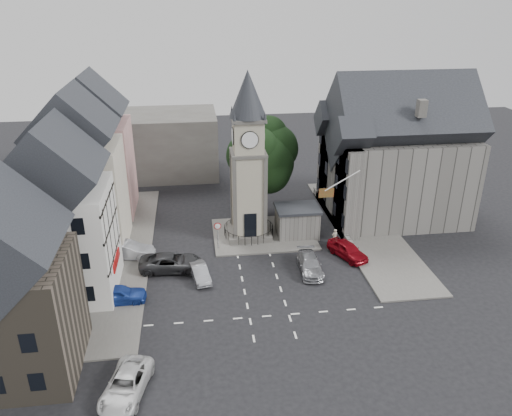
{
  "coord_description": "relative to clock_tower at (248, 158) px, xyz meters",
  "views": [
    {
      "loc": [
        -5.02,
        -36.31,
        22.74
      ],
      "look_at": [
        0.35,
        5.0,
        4.33
      ],
      "focal_mm": 35.0,
      "sensor_mm": 36.0,
      "label": 1
    }
  ],
  "objects": [
    {
      "name": "town_tree",
      "position": [
        2.0,
        5.01,
        -1.15
      ],
      "size": [
        7.2,
        7.2,
        10.8
      ],
      "color": "black",
      "rests_on": "ground"
    },
    {
      "name": "pavement_west",
      "position": [
        -12.5,
        -1.99,
        -8.05
      ],
      "size": [
        6.0,
        30.0,
        0.14
      ],
      "primitive_type": "cube",
      "color": "#595651",
      "rests_on": "ground"
    },
    {
      "name": "central_island",
      "position": [
        1.5,
        0.01,
        -8.04
      ],
      "size": [
        10.0,
        8.0,
        0.16
      ],
      "primitive_type": "cube",
      "color": "#595651",
      "rests_on": "ground"
    },
    {
      "name": "car_west_silver",
      "position": [
        -11.5,
        -3.03,
        -7.33
      ],
      "size": [
        5.0,
        2.47,
        1.58
      ],
      "primitive_type": "imported",
      "rotation": [
        0.0,
        0.0,
        1.4
      ],
      "color": "#A9ABB2",
      "rests_on": "ground"
    },
    {
      "name": "warning_sign_post",
      "position": [
        -3.2,
        -2.56,
        -6.09
      ],
      "size": [
        0.7,
        0.19,
        2.85
      ],
      "color": "black",
      "rests_on": "ground"
    },
    {
      "name": "car_east_red",
      "position": [
        8.5,
        -5.47,
        -7.38
      ],
      "size": [
        3.41,
        4.69,
        1.48
      ],
      "primitive_type": "imported",
      "rotation": [
        0.0,
        0.0,
        0.43
      ],
      "color": "maroon",
      "rests_on": "ground"
    },
    {
      "name": "east_building",
      "position": [
        15.59,
        3.01,
        -1.86
      ],
      "size": [
        14.4,
        11.4,
        12.6
      ],
      "color": "#605E59",
      "rests_on": "ground"
    },
    {
      "name": "terrace_tudor",
      "position": [
        -15.5,
        -7.99,
        -1.93
      ],
      "size": [
        8.1,
        7.6,
        12.0
      ],
      "color": "silver",
      "rests_on": "ground"
    },
    {
      "name": "car_west_blue",
      "position": [
        -11.5,
        -10.21,
        -7.38
      ],
      "size": [
        4.41,
        1.87,
        1.49
      ],
      "primitive_type": "imported",
      "rotation": [
        0.0,
        0.0,
        1.6
      ],
      "color": "navy",
      "rests_on": "ground"
    },
    {
      "name": "pavement_east",
      "position": [
        12.0,
        0.01,
        -8.05
      ],
      "size": [
        6.0,
        26.0,
        0.14
      ],
      "primitive_type": "cube",
      "color": "#595651",
      "rests_on": "ground"
    },
    {
      "name": "car_west_grey",
      "position": [
        -7.5,
        -5.74,
        -7.36
      ],
      "size": [
        5.66,
        2.9,
        1.53
      ],
      "primitive_type": "imported",
      "rotation": [
        0.0,
        0.0,
        1.5
      ],
      "color": "#2F2F32",
      "rests_on": "ground"
    },
    {
      "name": "flagpole",
      "position": [
        8.0,
        -3.99,
        -1.12
      ],
      "size": [
        3.68,
        0.1,
        2.74
      ],
      "color": "white",
      "rests_on": "ground"
    },
    {
      "name": "backdrop_west",
      "position": [
        -12.0,
        20.01,
        -4.12
      ],
      "size": [
        20.0,
        10.0,
        8.0
      ],
      "primitive_type": "cube",
      "color": "#4C4944",
      "rests_on": "ground"
    },
    {
      "name": "van_sw_white",
      "position": [
        -9.84,
        -20.16,
        -7.44
      ],
      "size": [
        3.35,
        5.32,
        1.37
      ],
      "primitive_type": "imported",
      "rotation": [
        0.0,
        0.0,
        -0.23
      ],
      "color": "silver",
      "rests_on": "ground"
    },
    {
      "name": "ground",
      "position": [
        0.0,
        -7.99,
        -8.12
      ],
      "size": [
        120.0,
        120.0,
        0.0
      ],
      "primitive_type": "plane",
      "color": "black",
      "rests_on": "ground"
    },
    {
      "name": "car_island_east",
      "position": [
        4.51,
        -7.49,
        -7.45
      ],
      "size": [
        2.09,
        4.72,
        1.35
      ],
      "primitive_type": "imported",
      "rotation": [
        0.0,
        0.0,
        -0.04
      ],
      "color": "gray",
      "rests_on": "ground"
    },
    {
      "name": "car_island_silver",
      "position": [
        -5.06,
        -7.49,
        -7.51
      ],
      "size": [
        2.01,
        3.88,
        1.22
      ],
      "primitive_type": "imported",
      "rotation": [
        0.0,
        0.0,
        0.21
      ],
      "color": "gray",
      "rests_on": "ground"
    },
    {
      "name": "stone_shelter",
      "position": [
        4.8,
        -0.49,
        -6.57
      ],
      "size": [
        4.3,
        3.3,
        3.08
      ],
      "color": "#605E59",
      "rests_on": "ground"
    },
    {
      "name": "road_markings",
      "position": [
        0.0,
        -13.49,
        -8.12
      ],
      "size": [
        20.0,
        8.0,
        0.01
      ],
      "primitive_type": "cube",
      "color": "silver",
      "rests_on": "ground"
    },
    {
      "name": "east_boundary_wall",
      "position": [
        9.2,
        2.01,
        -7.67
      ],
      "size": [
        0.4,
        16.0,
        0.9
      ],
      "primitive_type": "cube",
      "color": "#605E59",
      "rests_on": "ground"
    },
    {
      "name": "terrace_pink",
      "position": [
        -15.5,
        8.01,
        -1.54
      ],
      "size": [
        8.1,
        7.6,
        12.8
      ],
      "color": "tan",
      "rests_on": "ground"
    },
    {
      "name": "clock_tower",
      "position": [
        0.0,
        0.0,
        0.0
      ],
      "size": [
        4.86,
        4.86,
        16.25
      ],
      "color": "#4C4944",
      "rests_on": "ground"
    },
    {
      "name": "building_sw_stone",
      "position": [
        -17.0,
        -16.99,
        -2.77
      ],
      "size": [
        8.6,
        7.6,
        10.4
      ],
      "color": "#494237",
      "rests_on": "ground"
    },
    {
      "name": "terrace_cream",
      "position": [
        -15.5,
        0.01,
        -1.54
      ],
      "size": [
        8.1,
        7.6,
        12.8
      ],
      "color": "beige",
      "rests_on": "ground"
    },
    {
      "name": "pedestrian",
      "position": [
        8.0,
        -2.89,
        -7.31
      ],
      "size": [
        0.68,
        0.53,
        1.62
      ],
      "primitive_type": "imported",
      "rotation": [
        0.0,
        0.0,
        3.41
      ],
      "color": "#BFBA9E",
      "rests_on": "ground"
    }
  ]
}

